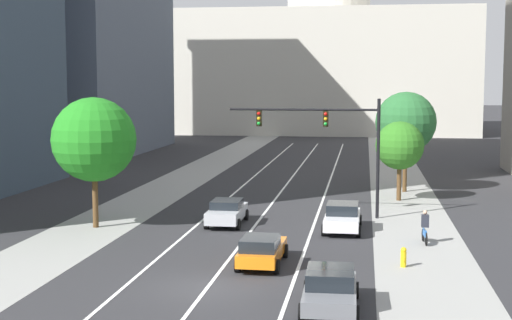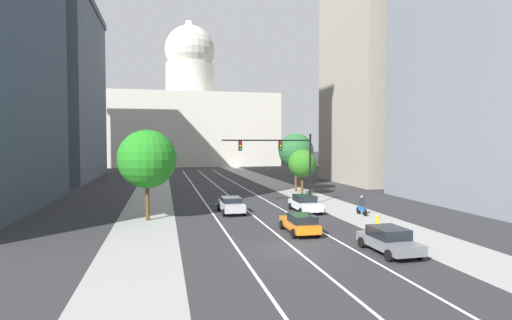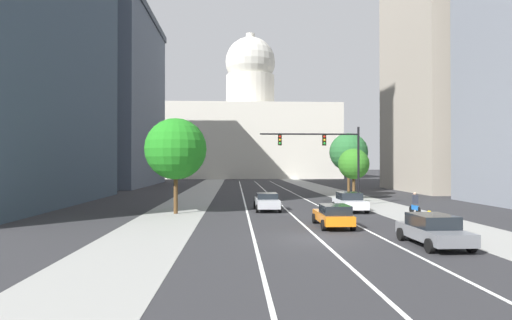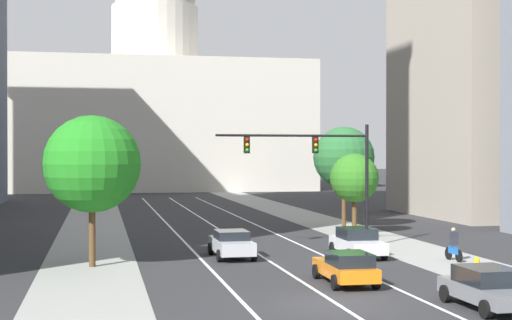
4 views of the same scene
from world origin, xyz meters
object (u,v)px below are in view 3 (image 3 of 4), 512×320
Objects in this scene: street_tree_near_left at (176,149)px; car_silver at (267,201)px; car_orange at (333,215)px; fire_hydrant at (429,218)px; street_tree_mid_right at (349,152)px; cyclist at (415,204)px; street_tree_near_right at (354,164)px; car_white at (349,202)px; capitol_building at (250,132)px; traffic_signal_mast at (328,150)px; car_gray at (433,230)px.

car_silver is at bearing 15.23° from street_tree_near_left.
fire_hydrant is at bearing -83.16° from car_orange.
street_tree_mid_right is (1.22, 23.15, 4.76)m from fire_hydrant.
street_tree_near_right is (-0.70, 13.83, 2.97)m from cyclist.
street_tree_mid_right is (4.17, 15.38, 4.44)m from car_white.
fire_hydrant is 18.64m from street_tree_near_left.
capitol_building is 72.74m from street_tree_near_right.
capitol_building is 92.04m from car_orange.
street_tree_near_left is (-16.80, 6.66, 4.53)m from fire_hydrant.
traffic_signal_mast is 5.30× the size of cyclist.
street_tree_near_right reaches higher than car_gray.
cyclist is (4.26, -2.69, 0.07)m from car_white.
car_white is 6.72m from car_silver.
car_orange is 2.58× the size of cyclist.
car_silver is 9.86m from car_orange.
car_gray is 0.98× the size of car_silver.
car_silver is at bearing -151.09° from traffic_signal_mast.
street_tree_near_left is (-18.12, 1.59, 4.14)m from cyclist.
street_tree_mid_right reaches higher than traffic_signal_mast.
street_tree_near_right is at bearing -98.15° from street_tree_mid_right.
car_silver is 12.91m from fire_hydrant.
capitol_building is 98.04m from car_gray.
street_tree_near_left is at bearing 45.28° from car_gray.
car_gray is 1.00× the size of car_orange.
street_tree_near_left is at bearing -96.03° from capitol_building.
street_tree_mid_right is at bearing -16.61° from car_orange.
street_tree_near_left is (-13.00, -5.17, -0.14)m from traffic_signal_mast.
cyclist is at bearing -108.55° from car_silver.
street_tree_mid_right reaches higher than street_tree_near_right.
capitol_building is at bearing 97.74° from street_tree_mid_right.
street_tree_near_left reaches higher than street_tree_near_right.
street_tree_mid_right reaches higher than cyclist.
street_tree_mid_right is (10.83, 14.52, 4.47)m from car_silver.
street_tree_near_left reaches higher than cyclist.
car_silver is at bearing -91.16° from capitol_building.
fire_hydrant is at bearing -91.87° from street_tree_near_right.
car_white is at bearing -107.72° from street_tree_near_right.
car_gray is at bearing -149.80° from car_orange.
street_tree_mid_right reaches higher than car_gray.
car_white reaches higher than fire_hydrant.
car_silver is at bearing 20.64° from car_orange.
capitol_building is at bearing 1.96° from car_gray.
car_white is 1.02× the size of car_silver.
car_orange is 4.87× the size of fire_hydrant.
street_tree_near_left is at bearing 80.69° from cyclist.
capitol_building is at bearing 1.94° from car_orange.
capitol_building is at bearing 1.88° from cyclist.
capitol_building is 83.83m from car_white.
car_silver is at bearing 138.10° from fire_hydrant.
street_tree_near_left is 21.32m from street_tree_near_right.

